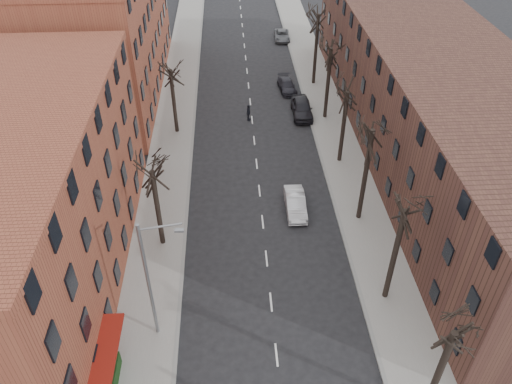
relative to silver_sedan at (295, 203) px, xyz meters
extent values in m
cube|color=gray|center=(-10.71, 13.74, -0.63)|extent=(4.00, 90.00, 0.15)
cube|color=gray|center=(5.29, 13.74, -0.63)|extent=(4.00, 90.00, 0.15)
cube|color=brown|center=(-18.71, -6.26, 5.29)|extent=(12.00, 26.00, 12.00)
cube|color=brown|center=(-18.71, 22.74, 6.29)|extent=(12.00, 28.00, 14.00)
cube|color=#4A2C22|center=(13.29, 8.74, 4.29)|extent=(12.00, 50.00, 10.00)
cylinder|color=slate|center=(-9.91, -11.26, 3.79)|extent=(0.20, 0.20, 9.00)
cylinder|color=slate|center=(-8.81, -11.26, 8.09)|extent=(2.39, 0.12, 0.46)
cube|color=slate|center=(-7.81, -11.26, 7.79)|extent=(0.50, 0.22, 0.14)
imported|color=#BABCC2|center=(0.00, 0.00, 0.00)|extent=(1.51, 4.31, 1.42)
imported|color=black|center=(2.54, 15.45, 0.14)|extent=(2.05, 5.03, 1.71)
imported|color=black|center=(1.60, 21.22, -0.09)|extent=(2.14, 4.40, 1.23)
imported|color=#575A5F|center=(2.59, 36.66, -0.10)|extent=(2.18, 4.44, 1.21)
imported|color=black|center=(-3.08, 14.70, 0.17)|extent=(0.69, 1.11, 1.76)
camera|label=1|loc=(-4.95, -30.58, 25.30)|focal=35.00mm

